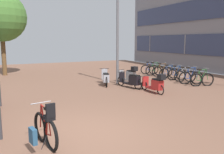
# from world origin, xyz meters

# --- Properties ---
(ground) EXTENTS (21.00, 40.00, 0.13)m
(ground) POSITION_xyz_m (1.43, 0.00, -0.02)
(ground) COLOR #2B2428
(bicycle_foreground) EXTENTS (0.58, 1.36, 1.11)m
(bicycle_foreground) POSITION_xyz_m (-1.11, -0.34, 0.40)
(bicycle_foreground) COLOR black
(bicycle_foreground) RESTS_ON ground
(bicycle_rack_00) EXTENTS (1.37, 0.50, 1.00)m
(bicycle_rack_00) POSITION_xyz_m (7.66, 3.42, 0.35)
(bicycle_rack_00) COLOR black
(bicycle_rack_00) RESTS_ON ground
(bicycle_rack_01) EXTENTS (1.36, 0.60, 1.02)m
(bicycle_rack_01) POSITION_xyz_m (7.58, 4.14, 0.36)
(bicycle_rack_01) COLOR black
(bicycle_rack_01) RESTS_ON ground
(bicycle_rack_02) EXTENTS (1.15, 0.67, 0.94)m
(bicycle_rack_02) POSITION_xyz_m (7.81, 4.86, 0.33)
(bicycle_rack_02) COLOR black
(bicycle_rack_02) RESTS_ON ground
(bicycle_rack_03) EXTENTS (1.27, 0.47, 0.95)m
(bicycle_rack_03) POSITION_xyz_m (7.81, 5.58, 0.33)
(bicycle_rack_03) COLOR black
(bicycle_rack_03) RESTS_ON ground
(bicycle_rack_04) EXTENTS (1.21, 0.57, 0.94)m
(bicycle_rack_04) POSITION_xyz_m (7.79, 6.29, 0.33)
(bicycle_rack_04) COLOR black
(bicycle_rack_04) RESTS_ON ground
(bicycle_rack_05) EXTENTS (1.26, 0.67, 0.98)m
(bicycle_rack_05) POSITION_xyz_m (7.80, 7.01, 0.34)
(bicycle_rack_05) COLOR black
(bicycle_rack_05) RESTS_ON ground
(bicycle_rack_06) EXTENTS (1.34, 0.48, 0.99)m
(bicycle_rack_06) POSITION_xyz_m (7.72, 7.73, 0.35)
(bicycle_rack_06) COLOR black
(bicycle_rack_06) RESTS_ON ground
(bicycle_rack_07) EXTENTS (1.16, 0.66, 0.95)m
(bicycle_rack_07) POSITION_xyz_m (7.77, 8.45, 0.33)
(bicycle_rack_07) COLOR black
(bicycle_rack_07) RESTS_ON ground
(scooter_near) EXTENTS (0.52, 1.72, 0.95)m
(scooter_near) POSITION_xyz_m (4.42, 3.10, 0.43)
(scooter_near) COLOR black
(scooter_near) RESTS_ON ground
(scooter_mid) EXTENTS (0.75, 1.67, 0.87)m
(scooter_mid) POSITION_xyz_m (3.11, 5.78, 0.39)
(scooter_mid) COLOR black
(scooter_mid) RESTS_ON ground
(scooter_far) EXTENTS (0.69, 1.80, 0.80)m
(scooter_far) POSITION_xyz_m (4.00, 4.56, 0.39)
(scooter_far) COLOR black
(scooter_far) RESTS_ON ground
(scooter_extra) EXTENTS (0.66, 1.66, 1.03)m
(scooter_extra) POSITION_xyz_m (4.52, 5.68, 0.46)
(scooter_extra) COLOR black
(scooter_extra) RESTS_ON ground
(lamp_post) EXTENTS (0.20, 0.52, 5.86)m
(lamp_post) POSITION_xyz_m (3.94, 6.00, 3.25)
(lamp_post) COLOR slate
(lamp_post) RESTS_ON ground
(street_tree) EXTENTS (3.35, 3.35, 5.65)m
(street_tree) POSITION_xyz_m (-1.71, 12.22, 3.96)
(street_tree) COLOR brown
(street_tree) RESTS_ON ground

